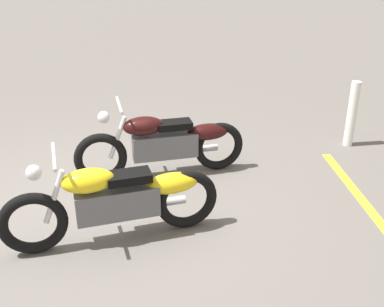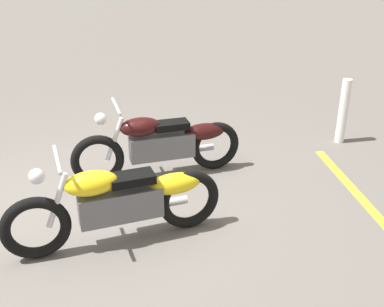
% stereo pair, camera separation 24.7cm
% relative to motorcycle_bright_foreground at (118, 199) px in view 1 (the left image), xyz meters
% --- Properties ---
extents(ground_plane, '(60.00, 60.00, 0.00)m').
position_rel_motorcycle_bright_foreground_xyz_m(ground_plane, '(-0.41, 0.70, -0.46)').
color(ground_plane, '#66605B').
extents(motorcycle_bright_foreground, '(2.16, 0.87, 1.04)m').
position_rel_motorcycle_bright_foreground_xyz_m(motorcycle_bright_foreground, '(0.00, 0.00, 0.00)').
color(motorcycle_bright_foreground, black).
rests_on(motorcycle_bright_foreground, ground).
extents(motorcycle_dark_foreground, '(2.19, 0.80, 1.04)m').
position_rel_motorcycle_bright_foreground_xyz_m(motorcycle_dark_foreground, '(0.39, 1.45, 0.00)').
color(motorcycle_dark_foreground, black).
rests_on(motorcycle_dark_foreground, ground).
extents(bollard_post, '(0.14, 0.14, 0.99)m').
position_rel_motorcycle_bright_foreground_xyz_m(bollard_post, '(3.10, 2.46, 0.03)').
color(bollard_post, white).
rests_on(bollard_post, ground).
extents(parking_stripe_mid, '(0.37, 3.20, 0.01)m').
position_rel_motorcycle_bright_foreground_xyz_m(parking_stripe_mid, '(2.81, 0.50, -0.46)').
color(parking_stripe_mid, yellow).
rests_on(parking_stripe_mid, ground).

